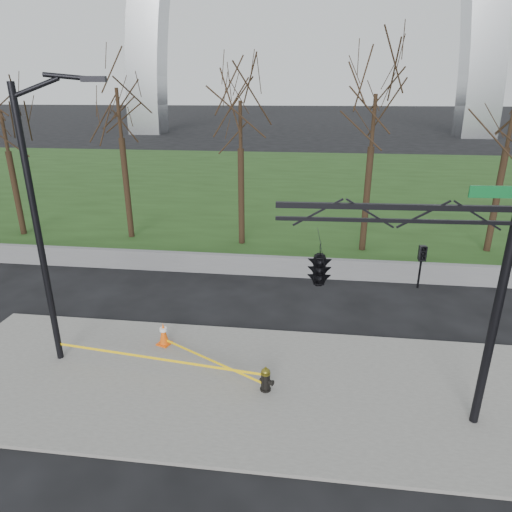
# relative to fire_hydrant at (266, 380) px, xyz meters

# --- Properties ---
(ground) EXTENTS (500.00, 500.00, 0.00)m
(ground) POSITION_rel_fire_hydrant_xyz_m (-0.69, 0.24, -0.44)
(ground) COLOR black
(ground) RESTS_ON ground
(sidewalk) EXTENTS (18.00, 6.00, 0.10)m
(sidewalk) POSITION_rel_fire_hydrant_xyz_m (-0.69, 0.24, -0.39)
(sidewalk) COLOR slate
(sidewalk) RESTS_ON ground
(grass_strip) EXTENTS (120.00, 40.00, 0.06)m
(grass_strip) POSITION_rel_fire_hydrant_xyz_m (-0.69, 30.24, -0.41)
(grass_strip) COLOR #1F3A15
(grass_strip) RESTS_ON ground
(guardrail) EXTENTS (60.00, 0.30, 0.90)m
(guardrail) POSITION_rel_fire_hydrant_xyz_m (-0.69, 8.24, 0.01)
(guardrail) COLOR #59595B
(guardrail) RESTS_ON ground
(tree_row) EXTENTS (48.53, 4.00, 8.49)m
(tree_row) POSITION_rel_fire_hydrant_xyz_m (0.57, 12.24, 3.81)
(tree_row) COLOR black
(tree_row) RESTS_ON ground
(fire_hydrant) EXTENTS (0.45, 0.33, 0.73)m
(fire_hydrant) POSITION_rel_fire_hydrant_xyz_m (0.00, 0.00, 0.00)
(fire_hydrant) COLOR black
(fire_hydrant) RESTS_ON sidewalk
(traffic_cone) EXTENTS (0.51, 0.51, 0.77)m
(traffic_cone) POSITION_rel_fire_hydrant_xyz_m (-3.50, 1.91, 0.05)
(traffic_cone) COLOR #F0560C
(traffic_cone) RESTS_ON sidewalk
(street_light) EXTENTS (2.37, 0.65, 8.21)m
(street_light) POSITION_rel_fire_hydrant_xyz_m (-6.20, 0.82, 4.26)
(street_light) COLOR black
(street_light) RESTS_ON ground
(traffic_signal_mast) EXTENTS (5.10, 2.51, 6.00)m
(traffic_signal_mast) POSITION_rel_fire_hydrant_xyz_m (2.01, -0.70, 3.71)
(traffic_signal_mast) COLOR black
(traffic_signal_mast) RESTS_ON ground
(caution_tape) EXTENTS (6.42, 1.91, 0.39)m
(caution_tape) POSITION_rel_fire_hydrant_xyz_m (-2.66, 0.61, 0.03)
(caution_tape) COLOR yellow
(caution_tape) RESTS_ON ground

